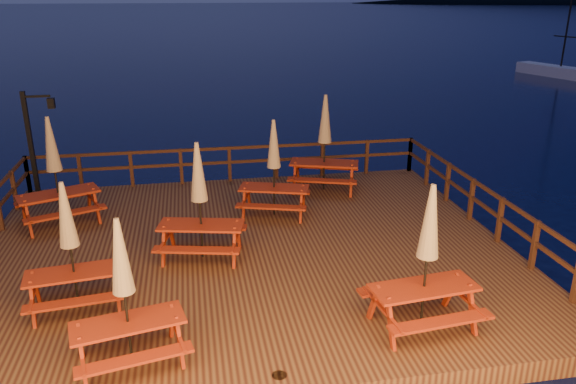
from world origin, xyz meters
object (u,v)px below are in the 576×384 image
Objects in this scene: sailboat at (565,73)px; picnic_table_0 at (124,291)px; picnic_table_2 at (427,256)px; lamp_post at (35,134)px; picnic_table_1 at (55,170)px.

picnic_table_0 is at bearing -151.12° from sailboat.
picnic_table_0 is (-27.67, -28.49, 1.31)m from sailboat.
picnic_table_2 is (4.95, 0.14, 0.09)m from picnic_table_0.
sailboat is at bearing 33.35° from picnic_table_0.
lamp_post is 0.27× the size of sailboat.
sailboat is 4.24× the size of picnic_table_2.
picnic_table_2 is (8.07, -8.26, -0.42)m from lamp_post.
picnic_table_1 is at bearing 97.37° from picnic_table_0.
sailboat is at bearing 44.91° from picnic_table_2.
picnic_table_0 is at bearing -69.59° from lamp_post.
lamp_post is 1.13× the size of picnic_table_2.
picnic_table_1 reaches higher than picnic_table_0.
picnic_table_0 is 4.95m from picnic_table_2.
sailboat is at bearing 33.13° from lamp_post.
sailboat is (30.80, 20.09, -1.82)m from lamp_post.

